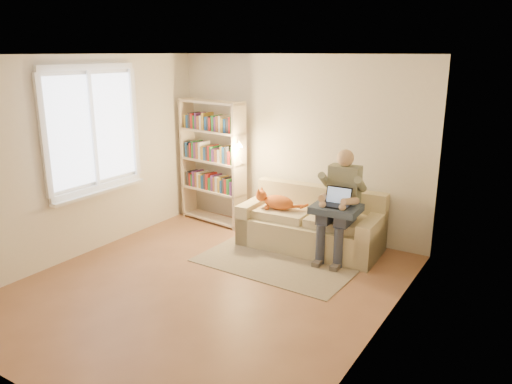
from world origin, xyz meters
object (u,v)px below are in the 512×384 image
Objects in this scene: person at (340,199)px; cat at (278,202)px; bookshelf at (212,156)px; sofa at (311,227)px; laptop at (337,201)px.

person is 2.13× the size of cat.
sofa is at bearing 2.29° from bookshelf.
person is (0.46, -0.13, 0.50)m from sofa.
sofa is 1.01× the size of bookshelf.
bookshelf reaches higher than cat.
sofa is 5.52× the size of laptop.
laptop reaches higher than sofa.
laptop is at bearing -31.86° from sofa.
laptop is at bearing -9.80° from cat.
person is 2.29m from bookshelf.
cat is 1.44m from bookshelf.
cat is (-0.46, -0.15, 0.33)m from sofa.
bookshelf is at bearing 172.14° from sofa.
cat is (-0.91, -0.02, -0.17)m from person.
sofa is at bearing 148.14° from laptop.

